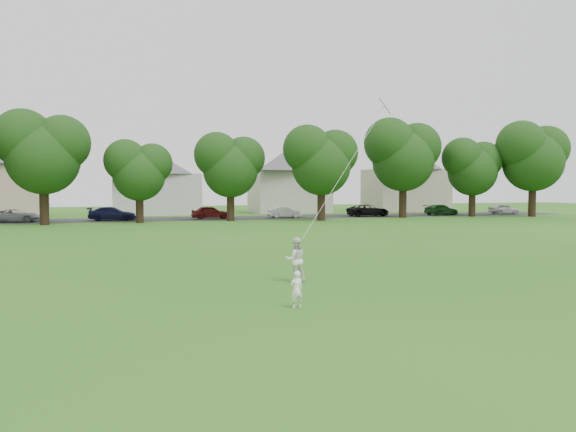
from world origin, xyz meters
name	(u,v)px	position (x,y,z in m)	size (l,w,h in m)	color
ground	(284,307)	(0.00, 0.00, 0.00)	(160.00, 160.00, 0.00)	#275C15
street	(163,219)	(0.00, 42.00, 0.01)	(90.00, 7.00, 0.01)	#2D2D30
toddler	(297,290)	(0.26, -0.27, 0.49)	(0.36, 0.24, 0.98)	white
older_boy	(295,260)	(1.46, 3.62, 0.74)	(0.72, 0.56, 1.49)	white
kite	(345,170)	(3.97, 5.39, 3.80)	(2.91, 2.25, 8.22)	white
tree_row	(227,154)	(5.32, 36.39, 6.19)	(81.20, 9.23, 10.46)	black
parked_cars	(206,213)	(4.08, 41.00, 0.62)	(73.37, 2.42, 1.29)	black
house_row	(164,172)	(0.90, 52.00, 4.90)	(77.78, 14.23, 10.16)	silver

